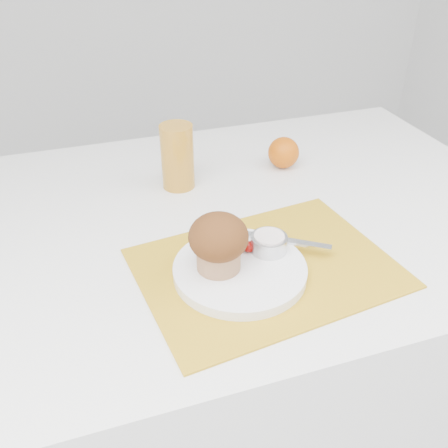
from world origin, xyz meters
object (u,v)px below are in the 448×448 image
object	(u,v)px
orange	(284,153)
plate	(240,270)
muffin	(219,242)
table	(229,347)
juice_glass	(177,157)

from	to	relation	value
orange	plate	bearing A→B (deg)	-123.86
plate	muffin	bearing A→B (deg)	166.42
table	plate	distance (m)	0.43
juice_glass	plate	bearing A→B (deg)	-86.49
table	plate	xyz separation A→B (m)	(-0.05, -0.19, 0.39)
plate	orange	distance (m)	0.40
muffin	orange	bearing A→B (deg)	51.74
plate	orange	bearing A→B (deg)	56.14
orange	muffin	xyz separation A→B (m)	(-0.26, -0.32, 0.04)
orange	muffin	world-z (taller)	muffin
muffin	plate	bearing A→B (deg)	-13.58
plate	orange	size ratio (longest dim) A/B	3.09
juice_glass	muffin	size ratio (longest dim) A/B	1.43
plate	juice_glass	bearing A→B (deg)	93.51
orange	juice_glass	bearing A→B (deg)	-177.03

